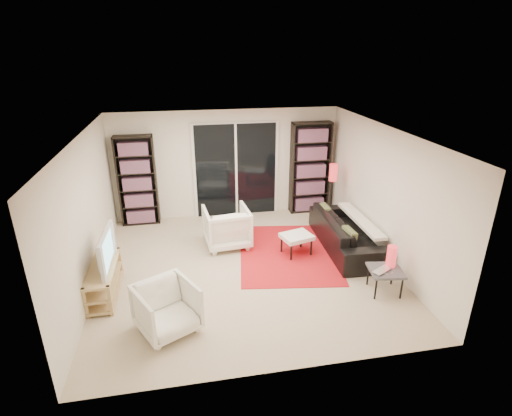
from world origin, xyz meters
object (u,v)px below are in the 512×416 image
Objects in this scene: bookshelf_left at (137,181)px; floor_lamp at (333,179)px; bookshelf_right at (310,168)px; sofa at (346,232)px; armchair_back at (227,227)px; side_table at (386,272)px; ottoman at (297,237)px; armchair_front at (167,308)px; tv_stand at (104,280)px.

bookshelf_left reaches higher than floor_lamp.
bookshelf_right reaches higher than sofa.
side_table is (2.27, -2.07, -0.03)m from armchair_back.
ottoman is at bearing -132.10° from floor_lamp.
bookshelf_right is 2.74× the size of armchair_front.
armchair_back reaches higher than armchair_front.
sofa is at bearing 90.59° from side_table.
armchair_front reaches higher than ottoman.
bookshelf_left reaches higher than armchair_front.
bookshelf_right is 0.80m from floor_lamp.
sofa is at bearing -85.91° from bookshelf_right.
side_table is at bearing -41.02° from bookshelf_left.
sofa reaches higher than ottoman.
floor_lamp is at bearing -10.42° from bookshelf_left.
bookshelf_right reaches higher than floor_lamp.
sofa is 3.83m from armchair_front.
sofa is at bearing 1.27° from armchair_front.
ottoman is 0.48× the size of floor_lamp.
floor_lamp is (2.38, 0.66, 0.62)m from armchair_back.
armchair_back reaches higher than tv_stand.
floor_lamp is at bearing -169.79° from armchair_back.
floor_lamp is at bearing 23.84° from tv_stand.
floor_lamp is at bearing -3.60° from sofa.
bookshelf_right is at bearing 66.58° from ottoman.
sofa is (3.99, -1.94, -0.65)m from bookshelf_left.
sofa is (4.34, 0.79, 0.06)m from tv_stand.
tv_stand is at bearing -156.16° from floor_lamp.
tv_stand is at bearing 26.93° from armchair_back.
side_table is 0.43× the size of floor_lamp.
bookshelf_left is 5.34m from side_table.
tv_stand is 0.93× the size of floor_lamp.
sofa is 2.58× the size of armchair_back.
floor_lamp is (3.48, 3.03, 0.67)m from armchair_front.
floor_lamp reaches higher than ottoman.
bookshelf_right reaches higher than armchair_back.
bookshelf_right is 2.63m from armchair_back.
sofa is 1.38m from floor_lamp.
side_table is (4.00, -3.48, -0.62)m from bookshelf_left.
armchair_front is at bearing 121.49° from sofa.
armchair_back is at bearing 37.44° from armchair_front.
bookshelf_left reaches higher than tv_stand.
bookshelf_right reaches higher than armchair_front.
bookshelf_left is 3.65m from ottoman.
ottoman is at bearing -34.21° from bookshelf_left.
bookshelf_right reaches higher than bookshelf_left.
tv_stand is at bearing -97.42° from bookshelf_left.
sofa reaches higher than side_table.
armchair_back is (-2.11, -1.42, -0.66)m from bookshelf_right.
bookshelf_right is at bearing -0.00° from bookshelf_left.
bookshelf_right is 2.31m from ottoman.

